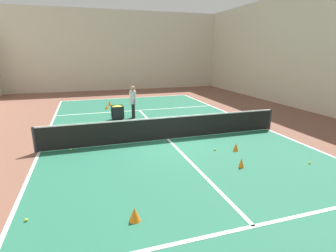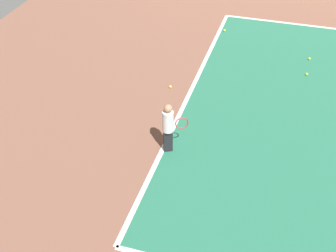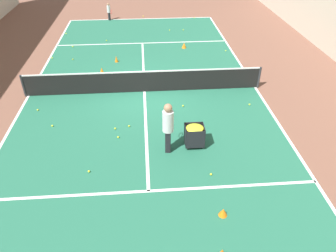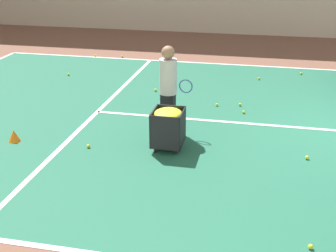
{
  "view_description": "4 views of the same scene",
  "coord_description": "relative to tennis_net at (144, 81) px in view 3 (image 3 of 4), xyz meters",
  "views": [
    {
      "loc": [
        -3.12,
        -9.88,
        3.5
      ],
      "look_at": [
        0.0,
        0.0,
        0.58
      ],
      "focal_mm": 28.0,
      "sensor_mm": 36.0,
      "label": 1
    },
    {
      "loc": [
        9.48,
        -8.53,
        6.35
      ],
      "look_at": [
        2.22,
        -10.7,
        0.64
      ],
      "focal_mm": 50.0,
      "sensor_mm": 36.0,
      "label": 2
    },
    {
      "loc": [
        -0.03,
        12.59,
        6.76
      ],
      "look_at": [
        -0.7,
        4.14,
        0.97
      ],
      "focal_mm": 35.0,
      "sensor_mm": 36.0,
      "label": 3
    },
    {
      "loc": [
        -9.48,
        2.22,
        3.75
      ],
      "look_at": [
        -1.59,
        3.94,
        0.46
      ],
      "focal_mm": 50.0,
      "sensor_mm": 36.0,
      "label": 4
    }
  ],
  "objects": [
    {
      "name": "ground_plane",
      "position": [
        0.0,
        0.0,
        -0.5
      ],
      "size": [
        35.57,
        35.57,
        0.0
      ],
      "primitive_type": "plane",
      "color": "brown"
    },
    {
      "name": "court_playing_area",
      "position": [
        0.0,
        0.0,
        -0.5
      ],
      "size": [
        9.82,
        21.63,
        0.0
      ],
      "color": "#23664C",
      "rests_on": "ground"
    },
    {
      "name": "line_baseline_near",
      "position": [
        0.0,
        -10.81,
        -0.5
      ],
      "size": [
        9.82,
        0.1,
        0.0
      ],
      "primitive_type": "cube",
      "color": "white",
      "rests_on": "ground"
    },
    {
      "name": "line_sideline_left",
      "position": [
        -4.91,
        0.0,
        -0.5
      ],
      "size": [
        0.1,
        21.63,
        0.0
      ],
      "primitive_type": "cube",
      "color": "white",
      "rests_on": "ground"
    },
    {
      "name": "line_sideline_right",
      "position": [
        4.91,
        0.0,
        -0.5
      ],
      "size": [
        0.1,
        21.63,
        0.0
      ],
      "primitive_type": "cube",
      "color": "white",
      "rests_on": "ground"
    },
    {
      "name": "line_service_near",
      "position": [
        0.0,
        -5.95,
        -0.5
      ],
      "size": [
        9.82,
        0.1,
        0.0
      ],
      "primitive_type": "cube",
      "color": "white",
      "rests_on": "ground"
    },
    {
      "name": "line_service_far",
      "position": [
        0.0,
        5.95,
        -0.5
      ],
      "size": [
        9.82,
        0.1,
        0.0
      ],
      "primitive_type": "cube",
      "color": "white",
      "rests_on": "ground"
    },
    {
      "name": "line_centre_service",
      "position": [
        0.0,
        0.0,
        -0.5
      ],
      "size": [
        0.1,
        11.9,
        0.0
      ],
      "primitive_type": "cube",
      "color": "white",
      "rests_on": "ground"
    },
    {
      "name": "tennis_net",
      "position": [
        0.0,
        0.0,
        0.0
      ],
      "size": [
        10.12,
        0.1,
        0.97
      ],
      "color": "#2D2D33",
      "rests_on": "ground"
    },
    {
      "name": "player_near_baseline",
      "position": [
        2.21,
        -10.69,
        0.16
      ],
      "size": [
        0.4,
        0.53,
        1.16
      ],
      "rotation": [
        0.0,
        0.0,
        2.03
      ],
      "color": "black",
      "rests_on": "ground"
    },
    {
      "name": "coach_at_net",
      "position": [
        -0.7,
        4.13,
        0.51
      ],
      "size": [
        0.39,
        0.7,
        1.77
      ],
      "rotation": [
        0.0,
        0.0,
        -1.69
      ],
      "color": "black",
      "rests_on": "ground"
    },
    {
      "name": "ball_cart",
      "position": [
        -1.59,
        3.94,
        0.05
      ],
      "size": [
        0.63,
        0.56,
        0.78
      ],
      "color": "black",
      "rests_on": "ground"
    },
    {
      "name": "training_cone_0",
      "position": [
        -1.91,
        6.96,
        -0.38
      ],
      "size": [
        0.24,
        0.24,
        0.23
      ],
      "primitive_type": "cone",
      "color": "orange",
      "rests_on": "ground"
    },
    {
      "name": "training_cone_1",
      "position": [
        1.98,
        -2.0,
        -0.35
      ],
      "size": [
        0.21,
        0.21,
        0.29
      ],
      "primitive_type": "cone",
      "color": "orange",
      "rests_on": "ground"
    },
    {
      "name": "training_cone_3",
      "position": [
        1.36,
        -3.33,
        -0.34
      ],
      "size": [
        0.18,
        0.18,
        0.32
      ],
      "primitive_type": "cone",
      "color": "orange",
      "rests_on": "ground"
    },
    {
      "name": "training_cone_4",
      "position": [
        -2.33,
        -5.0,
        -0.35
      ],
      "size": [
        0.26,
        0.26,
        0.31
      ],
      "primitive_type": "cone",
      "color": "orange",
      "rests_on": "ground"
    },
    {
      "name": "tennis_ball_2",
      "position": [
        -1.89,
        5.43,
        -0.46
      ],
      "size": [
        0.07,
        0.07,
        0.07
      ],
      "primitive_type": "sphere",
      "color": "yellow",
      "rests_on": "ground"
    },
    {
      "name": "tennis_ball_4",
      "position": [
        1.11,
        2.78,
        -0.46
      ],
      "size": [
        0.07,
        0.07,
        0.07
      ],
      "primitive_type": "sphere",
      "color": "yellow",
      "rests_on": "ground"
    },
    {
      "name": "tennis_ball_7",
      "position": [
        -3.81,
        -0.13,
        -0.46
      ],
      "size": [
        0.07,
        0.07,
        0.07
      ],
      "primitive_type": "sphere",
      "color": "yellow",
      "rests_on": "ground"
    },
    {
      "name": "tennis_ball_8",
      "position": [
        0.61,
        2.66,
        -0.46
      ],
      "size": [
        0.07,
        0.07,
        0.07
      ],
      "primitive_type": "sphere",
      "color": "yellow",
      "rests_on": "ground"
    },
    {
      "name": "tennis_ball_9",
      "position": [
        3.41,
        2.42,
        -0.46
      ],
      "size": [
        0.07,
        0.07,
        0.07
      ],
      "primitive_type": "sphere",
      "color": "yellow",
      "rests_on": "ground"
    },
    {
      "name": "tennis_ball_11",
      "position": [
        -4.56,
        -4.33,
        -0.46
      ],
      "size": [
        0.07,
        0.07,
        0.07
      ],
      "primitive_type": "sphere",
      "color": "yellow",
      "rests_on": "ground"
    },
    {
      "name": "tennis_ball_12",
      "position": [
        -4.21,
        1.49,
        -0.46
      ],
      "size": [
        0.07,
        0.07,
        0.07
      ],
      "primitive_type": "sphere",
      "color": "yellow",
      "rests_on": "ground"
    },
    {
      "name": "tennis_ball_13",
      "position": [
        -3.74,
        -10.67,
        -0.46
      ],
      "size": [
        0.07,
        0.07,
        0.07
      ],
      "primitive_type": "sphere",
      "color": "yellow",
      "rests_on": "ground"
    },
    {
      "name": "tennis_ball_15",
      "position": [
        3.65,
        -3.77,
        -0.46
      ],
      "size": [
        0.07,
        0.07,
        0.07
      ],
      "primitive_type": "sphere",
      "color": "yellow",
      "rests_on": "ground"
    },
    {
      "name": "tennis_ball_16",
      "position": [
        4.76,
        -4.04,
        -0.46
      ],
      "size": [
        0.07,
        0.07,
        0.07
      ],
      "primitive_type": "sphere",
      "color": "yellow",
      "rests_on": "ground"
    },
    {
      "name": "tennis_ball_17",
      "position": [
        -0.14,
        -11.35,
        -0.46
      ],
      "size": [
        0.07,
        0.07,
        0.07
      ],
      "primitive_type": "sphere",
      "color": "yellow",
      "rests_on": "ground"
    },
    {
      "name": "tennis_ball_18",
      "position": [
        2.11,
        -6.47,
        -0.46
      ],
      "size": [
        0.07,
        0.07,
        0.07
      ],
      "primitive_type": "sphere",
      "color": "yellow",
      "rests_on": "ground"
    },
    {
      "name": "tennis_ball_20",
      "position": [
        1.27,
        -1.75,
        -0.46
      ],
      "size": [
        0.07,
        0.07,
        0.07
      ],
      "primitive_type": "sphere",
      "color": "yellow",
      "rests_on": "ground"
    },
    {
      "name": "tennis_ball_21",
      "position": [
        -2.65,
        -8.05,
        -0.46
      ],
      "size": [
        0.07,
        0.07,
        0.07
      ],
      "primitive_type": "sphere",
      "color": "yellow",
      "rests_on": "ground"
    },
    {
      "name": "tennis_ball_22",
      "position": [
        0.97,
        3.32,
        -0.46
      ],
      "size": [
        0.07,
        0.07,
        0.07
      ],
      "primitive_type": "sphere",
      "color": "yellow",
      "rests_on": "ground"
    },
    {
      "name": "tennis_ball_23",
      "position": [
        4.72,
        -7.92,
        -0.46
      ],
      "size": [
        0.07,
        0.07,
        0.07
      ],
      "primitive_type": "sphere",
      "color": "yellow",
      "rests_on": "ground"
    },
    {
      "name": "tennis_ball_24",
      "position": [
        -1.52,
        1.39,
        -0.46
      ],
      "size": [
        0.07,
        0.07,
        0.07
      ],
      "primitive_type": "sphere",
      "color": "yellow",
      "rests_on": "ground"
    },
    {
      "name": "tennis_ball_25",
      "position": [
        4.22,
        1.24,
        -0.46
      ],
      "size": [
        0.07,
        0.07,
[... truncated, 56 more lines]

